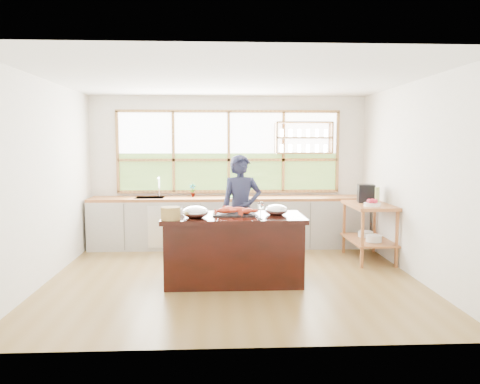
{
  "coord_description": "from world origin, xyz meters",
  "views": [
    {
      "loc": [
        -0.21,
        -6.31,
        1.84
      ],
      "look_at": [
        0.1,
        0.15,
        1.18
      ],
      "focal_mm": 35.0,
      "sensor_mm": 36.0,
      "label": 1
    }
  ],
  "objects": [
    {
      "name": "wicker_basket",
      "position": [
        -0.8,
        -0.5,
        0.98
      ],
      "size": [
        0.25,
        0.25,
        0.16
      ],
      "primitive_type": "cylinder",
      "color": "#A17F3F",
      "rests_on": "island"
    },
    {
      "name": "espresso_machine",
      "position": [
        2.19,
        1.09,
        1.05
      ],
      "size": [
        0.3,
        0.31,
        0.29
      ],
      "primitive_type": "cube",
      "rotation": [
        0.0,
        0.0,
        -0.17
      ],
      "color": "black",
      "rests_on": "right_shelf_unit"
    },
    {
      "name": "island",
      "position": [
        0.0,
        -0.2,
        0.45
      ],
      "size": [
        1.85,
        0.9,
        0.9
      ],
      "color": "black",
      "rests_on": "ground_plane"
    },
    {
      "name": "wine_glass",
      "position": [
        0.33,
        -0.52,
        1.06
      ],
      "size": [
        0.08,
        0.08,
        0.22
      ],
      "color": "white",
      "rests_on": "island"
    },
    {
      "name": "mixing_bowl_left",
      "position": [
        -0.49,
        -0.36,
        0.97
      ],
      "size": [
        0.33,
        0.33,
        0.16
      ],
      "primitive_type": "ellipsoid",
      "color": "silver",
      "rests_on": "island"
    },
    {
      "name": "ground_plane",
      "position": [
        0.0,
        0.0,
        0.0
      ],
      "size": [
        5.0,
        5.0,
        0.0
      ],
      "primitive_type": "plane",
      "color": "olive"
    },
    {
      "name": "back_counter",
      "position": [
        -0.02,
        1.94,
        0.45
      ],
      "size": [
        4.9,
        0.63,
        0.9
      ],
      "color": "#B4B1AA",
      "rests_on": "ground_plane"
    },
    {
      "name": "fruit_bowl",
      "position": [
        2.14,
        0.62,
        0.94
      ],
      "size": [
        0.25,
        0.25,
        0.11
      ],
      "color": "white",
      "rests_on": "right_shelf_unit"
    },
    {
      "name": "potted_plant",
      "position": [
        -0.65,
        2.0,
        1.02
      ],
      "size": [
        0.13,
        0.1,
        0.24
      ],
      "primitive_type": "imported",
      "rotation": [
        0.0,
        0.0,
        -0.1
      ],
      "color": "slate",
      "rests_on": "back_counter"
    },
    {
      "name": "cutting_board",
      "position": [
        0.14,
        1.94,
        0.91
      ],
      "size": [
        0.41,
        0.31,
        0.01
      ],
      "primitive_type": "cube",
      "rotation": [
        0.0,
        0.0,
        -0.02
      ],
      "color": "#5CCF4A",
      "rests_on": "back_counter"
    },
    {
      "name": "slate_board",
      "position": [
        0.0,
        -0.12,
        0.91
      ],
      "size": [
        0.55,
        0.4,
        0.02
      ],
      "primitive_type": "cube",
      "rotation": [
        0.0,
        0.0,
        -0.01
      ],
      "color": "black",
      "rests_on": "island"
    },
    {
      "name": "parchment_roll",
      "position": [
        -0.73,
        0.02,
        0.94
      ],
      "size": [
        0.17,
        0.31,
        0.08
      ],
      "primitive_type": "cylinder",
      "rotation": [
        1.57,
        0.0,
        0.32
      ],
      "color": "white",
      "rests_on": "island"
    },
    {
      "name": "right_shelf_unit",
      "position": [
        2.19,
        0.89,
        0.6
      ],
      "size": [
        0.62,
        1.1,
        0.9
      ],
      "color": "#A5612E",
      "rests_on": "ground_plane"
    },
    {
      "name": "cook",
      "position": [
        0.15,
        0.67,
        0.84
      ],
      "size": [
        0.65,
        0.46,
        1.68
      ],
      "primitive_type": "imported",
      "rotation": [
        0.0,
        0.0,
        0.09
      ],
      "color": "#1C1F38",
      "rests_on": "ground_plane"
    },
    {
      "name": "wine_bottle",
      "position": [
        2.24,
        0.7,
        1.04
      ],
      "size": [
        0.08,
        0.08,
        0.28
      ],
      "primitive_type": "cylinder",
      "rotation": [
        0.0,
        0.0,
        -0.08
      ],
      "color": "#AFC662",
      "rests_on": "right_shelf_unit"
    },
    {
      "name": "mixing_bowl_right",
      "position": [
        0.57,
        -0.16,
        0.96
      ],
      "size": [
        0.3,
        0.3,
        0.15
      ],
      "primitive_type": "ellipsoid",
      "color": "silver",
      "rests_on": "island"
    },
    {
      "name": "room_shell",
      "position": [
        0.02,
        0.51,
        1.75
      ],
      "size": [
        5.02,
        4.52,
        2.71
      ],
      "color": "white",
      "rests_on": "ground_plane"
    },
    {
      "name": "lobster_pile",
      "position": [
        0.02,
        -0.12,
        0.96
      ],
      "size": [
        0.52,
        0.44,
        0.08
      ],
      "color": "#DD4425",
      "rests_on": "slate_board"
    }
  ]
}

